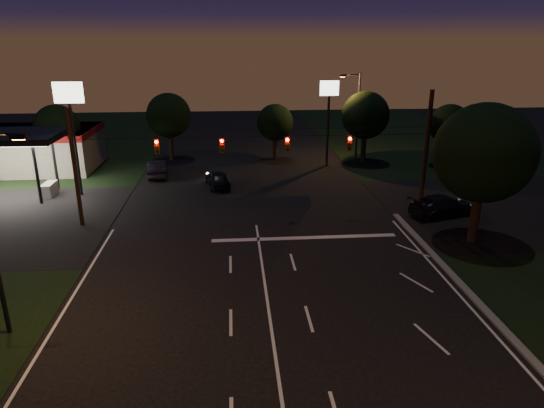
{
  "coord_description": "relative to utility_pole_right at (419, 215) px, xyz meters",
  "views": [
    {
      "loc": [
        -1.53,
        -17.22,
        12.26
      ],
      "look_at": [
        0.73,
        9.7,
        3.0
      ],
      "focal_mm": 32.0,
      "sensor_mm": 36.0,
      "label": 1
    }
  ],
  "objects": [
    {
      "name": "car_oncoming_a",
      "position": [
        -14.84,
        8.44,
        0.73
      ],
      "size": [
        2.51,
        4.52,
        1.45
      ],
      "primitive_type": "imported",
      "rotation": [
        0.0,
        0.0,
        3.34
      ],
      "color": "black",
      "rests_on": "ground"
    },
    {
      "name": "utility_pole_right",
      "position": [
        0.0,
        0.0,
        0.0
      ],
      "size": [
        0.3,
        0.3,
        9.0
      ],
      "primitive_type": "cylinder",
      "color": "black",
      "rests_on": "ground"
    },
    {
      "name": "pole_sign_left_near",
      "position": [
        -26.0,
        7.0,
        6.98
      ],
      "size": [
        2.2,
        0.3,
        9.1
      ],
      "color": "black",
      "rests_on": "ground"
    },
    {
      "name": "ground",
      "position": [
        -12.0,
        -15.0,
        0.0
      ],
      "size": [
        140.0,
        140.0,
        0.0
      ],
      "primitive_type": "plane",
      "color": "black",
      "rests_on": "ground"
    },
    {
      "name": "signal_span",
      "position": [
        -12.0,
        -0.04,
        5.5
      ],
      "size": [
        24.0,
        0.4,
        1.56
      ],
      "color": "black",
      "rests_on": "ground"
    },
    {
      "name": "gas_station",
      "position": [
        -33.86,
        15.39,
        2.38
      ],
      "size": [
        14.2,
        16.1,
        5.25
      ],
      "color": "gray",
      "rests_on": "ground"
    },
    {
      "name": "pole_sign_right",
      "position": [
        -4.0,
        15.0,
        6.24
      ],
      "size": [
        1.8,
        0.3,
        8.4
      ],
      "color": "black",
      "rests_on": "ground"
    },
    {
      "name": "stop_bar",
      "position": [
        -9.0,
        -3.5,
        0.01
      ],
      "size": [
        12.0,
        0.5,
        0.01
      ],
      "primitive_type": "cube",
      "color": "silver",
      "rests_on": "ground"
    },
    {
      "name": "tree_far_b",
      "position": [
        -19.98,
        19.13,
        4.61
      ],
      "size": [
        4.6,
        4.6,
        6.98
      ],
      "color": "black",
      "rests_on": "ground"
    },
    {
      "name": "tree_far_c",
      "position": [
        -8.98,
        18.1,
        3.9
      ],
      "size": [
        3.8,
        3.8,
        5.86
      ],
      "color": "black",
      "rests_on": "ground"
    },
    {
      "name": "car_cross",
      "position": [
        1.67,
        -0.11,
        0.76
      ],
      "size": [
        5.61,
        3.54,
        1.52
      ],
      "primitive_type": "imported",
      "rotation": [
        0.0,
        0.0,
        1.86
      ],
      "color": "black",
      "rests_on": "ground"
    },
    {
      "name": "street_light_right_far",
      "position": [
        -0.76,
        17.0,
        5.24
      ],
      "size": [
        2.2,
        0.35,
        9.0
      ],
      "color": "black",
      "rests_on": "ground"
    },
    {
      "name": "car_oncoming_b",
      "position": [
        -20.52,
        12.32,
        0.77
      ],
      "size": [
        2.11,
        4.81,
        1.54
      ],
      "primitive_type": "imported",
      "rotation": [
        0.0,
        0.0,
        3.25
      ],
      "color": "black",
      "rests_on": "ground"
    },
    {
      "name": "tree_far_d",
      "position": [
        0.02,
        16.13,
        4.83
      ],
      "size": [
        4.8,
        4.8,
        7.3
      ],
      "color": "black",
      "rests_on": "ground"
    },
    {
      "name": "cross_street_right",
      "position": [
        8.0,
        1.0,
        0.0
      ],
      "size": [
        20.0,
        16.0,
        0.02
      ],
      "primitive_type": "cube",
      "color": "black",
      "rests_on": "ground"
    },
    {
      "name": "tree_far_a",
      "position": [
        -29.98,
        15.12,
        4.26
      ],
      "size": [
        4.2,
        4.2,
        6.42
      ],
      "color": "black",
      "rests_on": "ground"
    },
    {
      "name": "tree_right_near",
      "position": [
        1.53,
        -4.83,
        5.68
      ],
      "size": [
        6.0,
        6.0,
        8.76
      ],
      "color": "black",
      "rests_on": "ground"
    },
    {
      "name": "utility_pole_left",
      "position": [
        -24.0,
        0.0,
        0.0
      ],
      "size": [
        0.28,
        0.28,
        8.0
      ],
      "primitive_type": "cylinder",
      "color": "black",
      "rests_on": "ground"
    },
    {
      "name": "tree_far_e",
      "position": [
        8.02,
        14.11,
        4.11
      ],
      "size": [
        4.0,
        4.0,
        6.18
      ],
      "color": "black",
      "rests_on": "ground"
    }
  ]
}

